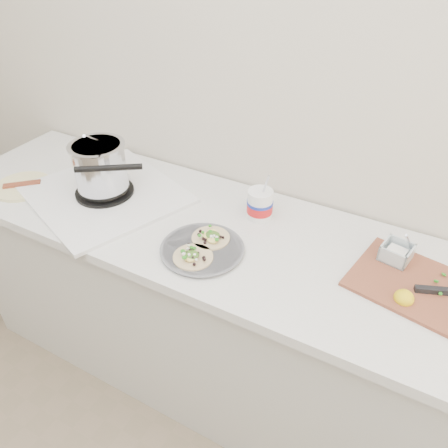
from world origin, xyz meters
The scene contains 6 objects.
counter centered at (0.00, 1.43, 0.45)m, with size 2.44×0.66×0.90m.
stove centered at (-0.56, 1.39, 0.99)m, with size 0.72×0.70×0.27m.
taco_plate centered at (-0.04, 1.28, 0.92)m, with size 0.29×0.29×0.04m.
tub centered at (0.05, 1.55, 0.97)m, with size 0.10×0.10×0.22m.
cutboard centered at (0.65, 1.46, 0.92)m, with size 0.46×0.36×0.07m.
bacon_plate centered at (-0.90, 1.27, 0.91)m, with size 0.23×0.23×0.02m.
Camera 1 is at (0.57, 0.32, 1.86)m, focal length 35.00 mm.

